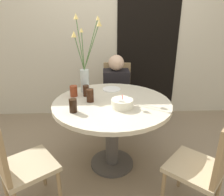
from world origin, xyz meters
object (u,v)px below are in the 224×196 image
Objects in this scene: drink_glass_1 at (86,91)px; person_woman at (116,96)px; drink_glass_0 at (73,106)px; side_plate at (111,89)px; drink_glass_2 at (74,91)px; drink_glass_3 at (90,95)px; chair_near_front at (207,163)px; chair_left_flank at (117,92)px; birthday_cake at (122,103)px; chair_right_flank at (16,162)px; flower_vase at (85,68)px.

person_woman is (0.35, 0.61, -0.31)m from drink_glass_1.
side_plate is at bearing 58.09° from drink_glass_0.
side_plate is at bearing 25.16° from drink_glass_2.
side_plate is 1.59× the size of drink_glass_3.
chair_near_front reaches higher than side_plate.
drink_glass_3 reaches higher than side_plate.
drink_glass_0 is 1.13m from person_woman.
drink_glass_2 is at bearing -116.31° from chair_left_flank.
birthday_cake reaches higher than drink_glass_2.
side_plate is 0.67m from drink_glass_0.
drink_glass_1 is at bearing -119.44° from person_woman.
side_plate is (0.77, 0.92, 0.25)m from chair_right_flank.
flower_vase is at bearing 102.44° from drink_glass_3.
drink_glass_2 is (-0.49, -0.77, 0.30)m from chair_left_flank.
birthday_cake is 1.73× the size of drink_glass_1.
chair_near_front is 4.39× the size of side_plate.
side_plate is at bearing 10.77° from flower_vase.
birthday_cake is (-0.01, -1.07, 0.28)m from chair_left_flank.
person_woman reaches higher than birthday_cake.
birthday_cake is 0.25× the size of flower_vase.
chair_left_flank reaches higher than drink_glass_1.
drink_glass_3 is (0.14, 0.23, 0.00)m from drink_glass_0.
chair_near_front is 1.45m from flower_vase.
chair_right_flank is 7.37× the size of drink_glass_0.
drink_glass_0 is 1.07× the size of drink_glass_2.
person_woman reaches higher than chair_left_flank.
chair_left_flank is 1.69m from chair_near_front.
birthday_cake is 1.64× the size of drink_glass_0.
chair_right_flank reaches higher than drink_glass_2.
person_woman reaches higher than chair_right_flank.
chair_right_flank reaches higher than drink_glass_1.
person_woman is (0.30, 0.77, -0.31)m from drink_glass_3.
drink_glass_1 is 0.90× the size of drink_glass_3.
drink_glass_3 is at bearing 153.98° from birthday_cake.
person_woman is at bearing -68.83° from chair_right_flank.
drink_glass_2 reaches higher than side_plate.
drink_glass_0 is 0.27m from drink_glass_3.
person_woman is (0.84, 1.35, -0.01)m from chair_right_flank.
chair_left_flank reaches higher than drink_glass_2.
flower_vase is (-0.36, 0.43, 0.22)m from birthday_cake.
drink_glass_1 is 0.16m from drink_glass_3.
birthday_cake is 0.34m from drink_glass_3.
chair_right_flank is at bearing -118.94° from flower_vase.
drink_glass_1 is at bearing 77.55° from drink_glass_0.
drink_glass_0 is at bearing -105.06° from chair_left_flank.
chair_right_flank is at bearing -50.12° from chair_near_front.
drink_glass_3 is (-0.30, 0.15, 0.02)m from birthday_cake.
drink_glass_2 is 0.89× the size of drink_glass_3.
chair_right_flank is 1.23m from side_plate.
drink_glass_1 is (-0.36, -0.77, 0.30)m from chair_left_flank.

